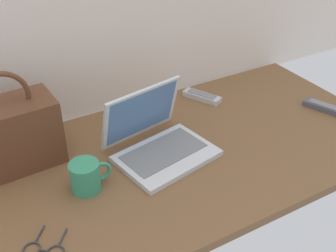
{
  "coord_description": "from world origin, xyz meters",
  "views": [
    {
      "loc": [
        -0.57,
        -0.98,
        0.89
      ],
      "look_at": [
        -0.01,
        0.0,
        0.15
      ],
      "focal_mm": 45.36,
      "sensor_mm": 36.0,
      "label": 1
    }
  ],
  "objects_px": {
    "coffee_mug": "(86,176)",
    "handbag": "(9,135)",
    "laptop": "(158,141)",
    "remote_control_far": "(324,107)",
    "eyeglasses": "(44,249)",
    "remote_control_near": "(202,96)"
  },
  "relations": [
    {
      "from": "coffee_mug",
      "to": "handbag",
      "type": "xyz_separation_m",
      "value": [
        -0.16,
        0.23,
        0.07
      ]
    },
    {
      "from": "laptop",
      "to": "handbag",
      "type": "bearing_deg",
      "value": 158.54
    },
    {
      "from": "laptop",
      "to": "remote_control_far",
      "type": "height_order",
      "value": "laptop"
    },
    {
      "from": "remote_control_far",
      "to": "handbag",
      "type": "distance_m",
      "value": 1.16
    },
    {
      "from": "remote_control_far",
      "to": "eyeglasses",
      "type": "distance_m",
      "value": 1.16
    },
    {
      "from": "coffee_mug",
      "to": "remote_control_far",
      "type": "height_order",
      "value": "coffee_mug"
    },
    {
      "from": "remote_control_near",
      "to": "eyeglasses",
      "type": "height_order",
      "value": "remote_control_near"
    },
    {
      "from": "remote_control_near",
      "to": "handbag",
      "type": "distance_m",
      "value": 0.77
    },
    {
      "from": "remote_control_near",
      "to": "eyeglasses",
      "type": "xyz_separation_m",
      "value": [
        -0.78,
        -0.45,
        -0.01
      ]
    },
    {
      "from": "coffee_mug",
      "to": "remote_control_near",
      "type": "distance_m",
      "value": 0.67
    },
    {
      "from": "eyeglasses",
      "to": "remote_control_far",
      "type": "bearing_deg",
      "value": 7.04
    },
    {
      "from": "coffee_mug",
      "to": "eyeglasses",
      "type": "height_order",
      "value": "coffee_mug"
    },
    {
      "from": "laptop",
      "to": "remote_control_near",
      "type": "relative_size",
      "value": 2.13
    },
    {
      "from": "coffee_mug",
      "to": "laptop",
      "type": "bearing_deg",
      "value": 11.83
    },
    {
      "from": "eyeglasses",
      "to": "handbag",
      "type": "xyz_separation_m",
      "value": [
        0.02,
        0.39,
        0.11
      ]
    },
    {
      "from": "laptop",
      "to": "coffee_mug",
      "type": "bearing_deg",
      "value": -168.17
    },
    {
      "from": "remote_control_far",
      "to": "eyeglasses",
      "type": "bearing_deg",
      "value": -172.96
    },
    {
      "from": "remote_control_near",
      "to": "remote_control_far",
      "type": "distance_m",
      "value": 0.48
    },
    {
      "from": "remote_control_near",
      "to": "remote_control_far",
      "type": "relative_size",
      "value": 0.99
    },
    {
      "from": "laptop",
      "to": "remote_control_far",
      "type": "distance_m",
      "value": 0.7
    },
    {
      "from": "coffee_mug",
      "to": "eyeglasses",
      "type": "xyz_separation_m",
      "value": [
        -0.18,
        -0.17,
        -0.04
      ]
    },
    {
      "from": "coffee_mug",
      "to": "eyeglasses",
      "type": "relative_size",
      "value": 0.93
    }
  ]
}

